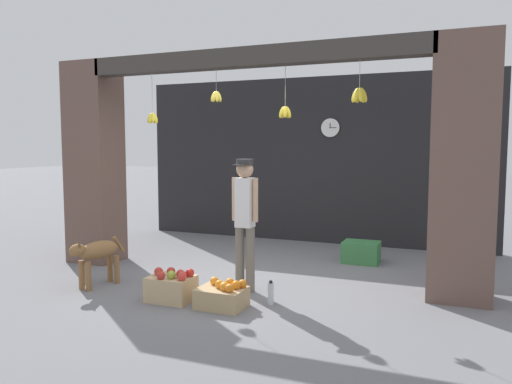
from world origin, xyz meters
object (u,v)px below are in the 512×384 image
object	(u,v)px
shopkeeper	(245,215)
produce_box_green	(361,252)
fruit_crate_apples	(171,287)
wall_clock	(330,128)
dog	(97,254)
water_bottle	(271,293)
fruit_crate_oranges	(223,296)

from	to	relation	value
shopkeeper	produce_box_green	bearing A→B (deg)	-114.10
fruit_crate_apples	wall_clock	xyz separation A→B (m)	(0.84, 4.00, 1.92)
dog	fruit_crate_apples	world-z (taller)	dog
shopkeeper	water_bottle	distance (m)	1.01
shopkeeper	water_bottle	bearing A→B (deg)	145.00
shopkeeper	dog	bearing A→B (deg)	18.82
produce_box_green	wall_clock	size ratio (longest dim) A/B	1.53
dog	shopkeeper	bearing A→B (deg)	119.03
produce_box_green	wall_clock	bearing A→B (deg)	122.63
fruit_crate_apples	fruit_crate_oranges	bearing A→B (deg)	0.33
fruit_crate_oranges	fruit_crate_apples	bearing A→B (deg)	-179.67
dog	wall_clock	xyz separation A→B (m)	(2.02, 3.85, 1.67)
wall_clock	shopkeeper	bearing A→B (deg)	-93.70
fruit_crate_oranges	water_bottle	world-z (taller)	fruit_crate_oranges
fruit_crate_oranges	dog	bearing A→B (deg)	175.56
shopkeeper	wall_clock	bearing A→B (deg)	-91.09
shopkeeper	produce_box_green	xyz separation A→B (m)	(1.03, 2.05, -0.79)
produce_box_green	dog	bearing A→B (deg)	-137.74
produce_box_green	water_bottle	size ratio (longest dim) A/B	1.98
dog	water_bottle	size ratio (longest dim) A/B	3.03
fruit_crate_oranges	produce_box_green	world-z (taller)	produce_box_green
water_bottle	produce_box_green	bearing A→B (deg)	76.89
produce_box_green	wall_clock	distance (m)	2.45
fruit_crate_apples	wall_clock	bearing A→B (deg)	78.08
wall_clock	fruit_crate_oranges	bearing A→B (deg)	-92.80
shopkeeper	produce_box_green	size ratio (longest dim) A/B	3.00
fruit_crate_apples	water_bottle	size ratio (longest dim) A/B	1.85
shopkeeper	fruit_crate_apples	xyz separation A→B (m)	(-0.63, -0.67, -0.78)
dog	produce_box_green	size ratio (longest dim) A/B	1.53
shopkeeper	wall_clock	distance (m)	3.53
fruit_crate_oranges	water_bottle	size ratio (longest dim) A/B	1.89
dog	shopkeeper	distance (m)	1.95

